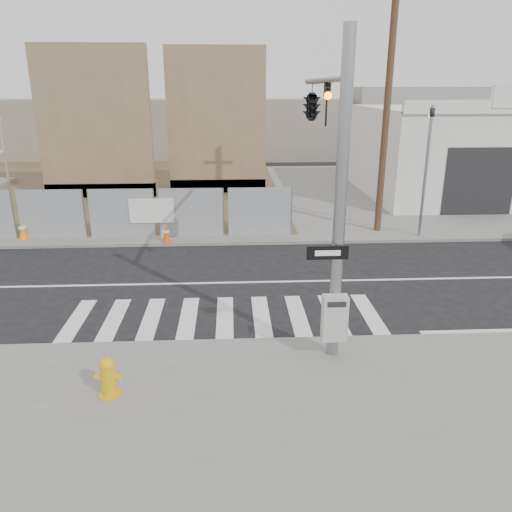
{
  "coord_description": "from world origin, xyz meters",
  "views": [
    {
      "loc": [
        0.21,
        -14.92,
        5.95
      ],
      "look_at": [
        0.9,
        -1.49,
        1.4
      ],
      "focal_mm": 35.0,
      "sensor_mm": 36.0,
      "label": 1
    }
  ],
  "objects_px": {
    "traffic_cone_c": "(48,228)",
    "signal_pole": "(320,136)",
    "traffic_cone_b": "(23,231)",
    "auto_shop": "(474,151)",
    "traffic_cone_d": "(166,234)",
    "fire_hydrant": "(108,377)"
  },
  "relations": [
    {
      "from": "fire_hydrant",
      "to": "traffic_cone_c",
      "type": "bearing_deg",
      "value": 132.72
    },
    {
      "from": "traffic_cone_b",
      "to": "auto_shop",
      "type": "bearing_deg",
      "value": 20.0
    },
    {
      "from": "signal_pole",
      "to": "fire_hydrant",
      "type": "xyz_separation_m",
      "value": [
        -4.77,
        -4.18,
        -4.25
      ]
    },
    {
      "from": "fire_hydrant",
      "to": "traffic_cone_c",
      "type": "distance_m",
      "value": 12.66
    },
    {
      "from": "signal_pole",
      "to": "traffic_cone_d",
      "type": "height_order",
      "value": "signal_pole"
    },
    {
      "from": "traffic_cone_b",
      "to": "traffic_cone_d",
      "type": "bearing_deg",
      "value": -6.53
    },
    {
      "from": "fire_hydrant",
      "to": "traffic_cone_c",
      "type": "xyz_separation_m",
      "value": [
        -5.08,
        11.6,
        -0.08
      ]
    },
    {
      "from": "auto_shop",
      "to": "traffic_cone_b",
      "type": "xyz_separation_m",
      "value": [
        -22.19,
        -8.08,
        -2.05
      ]
    },
    {
      "from": "auto_shop",
      "to": "fire_hydrant",
      "type": "height_order",
      "value": "auto_shop"
    },
    {
      "from": "fire_hydrant",
      "to": "traffic_cone_b",
      "type": "xyz_separation_m",
      "value": [
        -5.92,
        11.11,
        -0.05
      ]
    },
    {
      "from": "signal_pole",
      "to": "traffic_cone_c",
      "type": "distance_m",
      "value": 13.07
    },
    {
      "from": "auto_shop",
      "to": "fire_hydrant",
      "type": "xyz_separation_m",
      "value": [
        -16.27,
        -19.19,
        -2.0
      ]
    },
    {
      "from": "signal_pole",
      "to": "auto_shop",
      "type": "bearing_deg",
      "value": 52.54
    },
    {
      "from": "fire_hydrant",
      "to": "traffic_cone_b",
      "type": "bearing_deg",
      "value": 137.12
    },
    {
      "from": "traffic_cone_c",
      "to": "signal_pole",
      "type": "bearing_deg",
      "value": -37.0
    },
    {
      "from": "fire_hydrant",
      "to": "signal_pole",
      "type": "bearing_deg",
      "value": 60.28
    },
    {
      "from": "auto_shop",
      "to": "traffic_cone_d",
      "type": "height_order",
      "value": "auto_shop"
    },
    {
      "from": "signal_pole",
      "to": "traffic_cone_b",
      "type": "relative_size",
      "value": 9.29
    },
    {
      "from": "fire_hydrant",
      "to": "auto_shop",
      "type": "bearing_deg",
      "value": 68.76
    },
    {
      "from": "traffic_cone_b",
      "to": "fire_hydrant",
      "type": "bearing_deg",
      "value": -61.93
    },
    {
      "from": "signal_pole",
      "to": "traffic_cone_d",
      "type": "xyz_separation_m",
      "value": [
        -4.86,
        6.27,
        -4.34
      ]
    },
    {
      "from": "traffic_cone_d",
      "to": "traffic_cone_c",
      "type": "bearing_deg",
      "value": 166.96
    }
  ]
}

